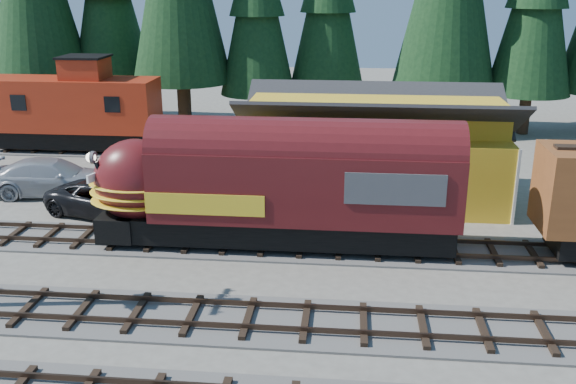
# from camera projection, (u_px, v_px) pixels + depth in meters

# --- Properties ---
(ground) EXTENTS (120.00, 120.00, 0.00)m
(ground) POSITION_uv_depth(u_px,v_px,m) (381.00, 298.00, 21.62)
(ground) COLOR #6B665B
(ground) RESTS_ON ground
(track_spur) EXTENTS (32.00, 3.20, 0.33)m
(track_spur) POSITION_uv_depth(u_px,v_px,m) (206.00, 153.00, 39.54)
(track_spur) COLOR #4C4947
(track_spur) RESTS_ON ground
(depot) EXTENTS (12.80, 7.00, 5.30)m
(depot) POSITION_uv_depth(u_px,v_px,m) (375.00, 139.00, 30.61)
(depot) COLOR gold
(depot) RESTS_ON ground
(locomotive) EXTENTS (14.62, 2.91, 3.98)m
(locomotive) POSITION_uv_depth(u_px,v_px,m) (265.00, 191.00, 25.07)
(locomotive) COLOR black
(locomotive) RESTS_ON ground
(caboose) EXTENTS (10.48, 3.04, 5.45)m
(caboose) POSITION_uv_depth(u_px,v_px,m) (73.00, 108.00, 39.49)
(caboose) COLOR black
(caboose) RESTS_ON ground
(pickup_truck_a) EXTENTS (6.18, 4.19, 1.57)m
(pickup_truck_a) POSITION_uv_depth(u_px,v_px,m) (108.00, 199.00, 29.00)
(pickup_truck_a) COLOR black
(pickup_truck_a) RESTS_ON ground
(pickup_truck_b) EXTENTS (6.45, 3.23, 1.80)m
(pickup_truck_b) POSITION_uv_depth(u_px,v_px,m) (53.00, 177.00, 31.81)
(pickup_truck_b) COLOR #B1B4B9
(pickup_truck_b) RESTS_ON ground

